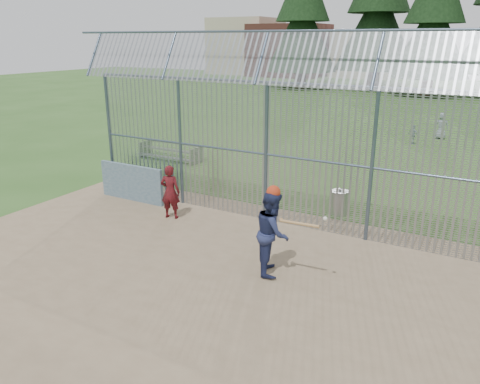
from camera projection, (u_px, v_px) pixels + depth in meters
The scene contains 12 objects.
ground at pixel (198, 268), 11.00m from camera, with size 120.00×120.00×0.00m, color #2D511E.
dirt_infield at pixel (186, 276), 10.58m from camera, with size 14.00×10.00×0.02m, color #756047.
dugout_wall at pixel (132, 183), 15.35m from camera, with size 2.50×0.12×1.20m, color #38566B.
batter at pixel (272, 232), 10.48m from camera, with size 0.94×0.73×1.94m, color navy.
onlooker at pixel (170, 192), 13.77m from camera, with size 0.59×0.39×1.62m, color maroon.
bg_kid_standing at pixel (442, 126), 24.85m from camera, with size 0.69×0.45×1.41m, color slate.
bg_kid_seated at pixel (413, 135), 23.66m from camera, with size 0.57×0.24×0.98m, color gray.
batting_gear at pixel (277, 197), 10.14m from camera, with size 1.50×0.48×0.74m.
trash_can at pixel (339, 202), 14.23m from camera, with size 0.56×0.56×0.82m.
bleacher at pixel (170, 151), 20.62m from camera, with size 3.00×0.95×0.72m.
backstop_fence at pixel (327, 149), 12.25m from camera, with size 20.09×0.81×5.30m.
distant_buildings at pixel (286, 49), 67.42m from camera, with size 26.50×10.50×8.00m.
Camera 1 is at (5.72, -8.13, 5.13)m, focal length 35.00 mm.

